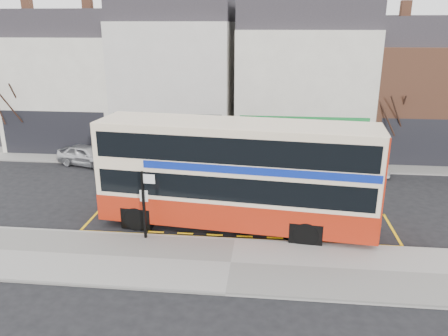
# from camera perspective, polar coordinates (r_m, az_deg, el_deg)

# --- Properties ---
(ground) EXTENTS (120.00, 120.00, 0.00)m
(ground) POSITION_cam_1_polar(r_m,az_deg,el_deg) (19.20, 1.52, -9.12)
(ground) COLOR black
(ground) RESTS_ON ground
(pavement) EXTENTS (40.00, 4.00, 0.15)m
(pavement) POSITION_cam_1_polar(r_m,az_deg,el_deg) (17.16, 0.89, -12.41)
(pavement) COLOR gray
(pavement) RESTS_ON ground
(kerb) EXTENTS (40.00, 0.15, 0.15)m
(kerb) POSITION_cam_1_polar(r_m,az_deg,el_deg) (18.83, 1.43, -9.44)
(kerb) COLOR gray
(kerb) RESTS_ON ground
(far_pavement) EXTENTS (50.00, 3.00, 0.15)m
(far_pavement) POSITION_cam_1_polar(r_m,az_deg,el_deg) (29.36, 3.25, 0.88)
(far_pavement) COLOR gray
(far_pavement) RESTS_ON ground
(road_markings) EXTENTS (14.00, 3.40, 0.01)m
(road_markings) POSITION_cam_1_polar(r_m,az_deg,el_deg) (20.63, 1.88, -7.07)
(road_markings) COLOR yellow
(road_markings) RESTS_ON ground
(terrace_far_left) EXTENTS (8.00, 8.01, 10.80)m
(terrace_far_left) POSITION_cam_1_polar(r_m,az_deg,el_deg) (35.47, -18.99, 10.80)
(terrace_far_left) COLOR silver
(terrace_far_left) RESTS_ON ground
(terrace_left) EXTENTS (8.00, 8.01, 11.80)m
(terrace_left) POSITION_cam_1_polar(r_m,az_deg,el_deg) (32.89, -6.04, 12.03)
(terrace_left) COLOR silver
(terrace_left) RESTS_ON ground
(terrace_green_shop) EXTENTS (9.00, 8.01, 11.30)m
(terrace_green_shop) POSITION_cam_1_polar(r_m,az_deg,el_deg) (32.28, 10.12, 11.29)
(terrace_green_shop) COLOR silver
(terrace_green_shop) RESTS_ON ground
(terrace_right) EXTENTS (9.00, 8.01, 10.30)m
(terrace_right) POSITION_cam_1_polar(r_m,az_deg,el_deg) (34.16, 25.51, 9.35)
(terrace_right) COLOR brown
(terrace_right) RESTS_ON ground
(double_decker_bus) EXTENTS (12.39, 4.06, 4.86)m
(double_decker_bus) POSITION_cam_1_polar(r_m,az_deg,el_deg) (19.25, 1.69, -0.76)
(double_decker_bus) COLOR beige
(double_decker_bus) RESTS_ON ground
(bus_stop_post) EXTENTS (0.74, 0.16, 2.99)m
(bus_stop_post) POSITION_cam_1_polar(r_m,az_deg,el_deg) (18.44, -10.29, -3.96)
(bus_stop_post) COLOR black
(bus_stop_post) RESTS_ON pavement
(car_silver) EXTENTS (4.32, 2.68, 1.37)m
(car_silver) POSITION_cam_1_polar(r_m,az_deg,el_deg) (29.91, -17.47, 1.60)
(car_silver) COLOR silver
(car_silver) RESTS_ON ground
(car_grey) EXTENTS (4.63, 2.67, 1.44)m
(car_grey) POSITION_cam_1_polar(r_m,az_deg,el_deg) (27.64, -1.50, 1.19)
(car_grey) COLOR #39393F
(car_grey) RESTS_ON ground
(car_white) EXTENTS (4.97, 2.56, 1.38)m
(car_white) POSITION_cam_1_polar(r_m,az_deg,el_deg) (27.65, 16.22, 0.39)
(car_white) COLOR white
(car_white) RESTS_ON ground
(street_tree_left) EXTENTS (3.03, 3.03, 6.54)m
(street_tree_left) POSITION_cam_1_polar(r_m,az_deg,el_deg) (33.76, -26.59, 8.93)
(street_tree_left) COLOR black
(street_tree_left) RESTS_ON ground
(street_tree_right) EXTENTS (2.78, 2.78, 6.01)m
(street_tree_right) POSITION_cam_1_polar(r_m,az_deg,el_deg) (29.79, 20.87, 7.93)
(street_tree_right) COLOR black
(street_tree_right) RESTS_ON ground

